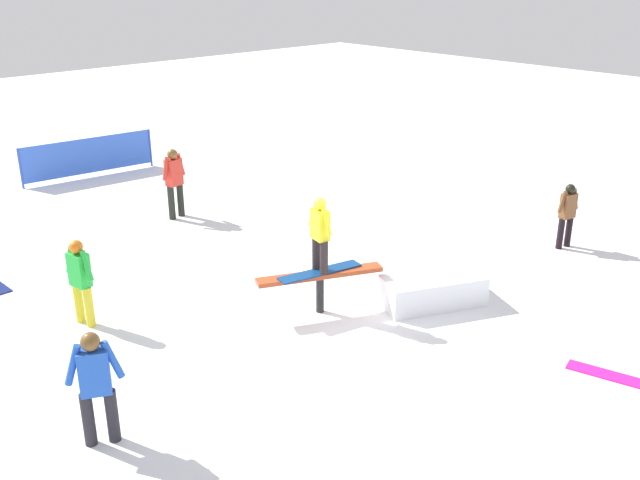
# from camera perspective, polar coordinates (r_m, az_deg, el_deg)

# --- Properties ---
(ground_plane) EXTENTS (60.00, 60.00, 0.00)m
(ground_plane) POSITION_cam_1_polar(r_m,az_deg,el_deg) (12.51, 0.00, -5.73)
(ground_plane) COLOR white
(rail_feature) EXTENTS (2.14, 1.19, 0.75)m
(rail_feature) POSITION_cam_1_polar(r_m,az_deg,el_deg) (12.24, 0.00, -3.12)
(rail_feature) COLOR black
(rail_feature) RESTS_ON ground
(snow_kicker_ramp) EXTENTS (2.26, 2.12, 0.53)m
(snow_kicker_ramp) POSITION_cam_1_polar(r_m,az_deg,el_deg) (13.09, 8.31, -3.38)
(snow_kicker_ramp) COLOR white
(snow_kicker_ramp) RESTS_ON ground
(main_rider_on_rail) EXTENTS (1.55, 0.70, 1.35)m
(main_rider_on_rail) POSITION_cam_1_polar(r_m,az_deg,el_deg) (11.93, 0.00, 0.26)
(main_rider_on_rail) COLOR navy
(main_rider_on_rail) RESTS_ON rail_feature
(bystander_green) EXTENTS (0.28, 0.69, 1.52)m
(bystander_green) POSITION_cam_1_polar(r_m,az_deg,el_deg) (12.39, -18.63, -2.89)
(bystander_green) COLOR gold
(bystander_green) RESTS_ON ground
(bystander_brown) EXTENTS (0.60, 0.26, 1.41)m
(bystander_brown) POSITION_cam_1_polar(r_m,az_deg,el_deg) (15.81, 19.17, 2.11)
(bystander_brown) COLOR black
(bystander_brown) RESTS_ON ground
(bystander_red) EXTENTS (0.69, 0.30, 1.66)m
(bystander_red) POSITION_cam_1_polar(r_m,az_deg,el_deg) (17.02, -11.58, 4.76)
(bystander_red) COLOR black
(bystander_red) RESTS_ON ground
(bystander_blue) EXTENTS (0.68, 0.41, 1.58)m
(bystander_blue) POSITION_cam_1_polar(r_m,az_deg,el_deg) (9.37, -17.51, -10.82)
(bystander_blue) COLOR #26252A
(bystander_blue) RESTS_ON ground
(loose_snowboard_magenta) EXTENTS (0.63, 1.40, 0.02)m
(loose_snowboard_magenta) POSITION_cam_1_polar(r_m,az_deg,el_deg) (11.53, 22.53, -10.08)
(loose_snowboard_magenta) COLOR #D61C98
(loose_snowboard_magenta) RESTS_ON ground
(safety_fence) EXTENTS (3.74, 0.44, 1.10)m
(safety_fence) POSITION_cam_1_polar(r_m,az_deg,el_deg) (21.05, -18.03, 6.41)
(safety_fence) COLOR blue
(safety_fence) RESTS_ON ground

